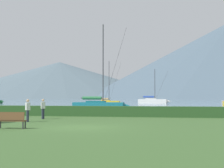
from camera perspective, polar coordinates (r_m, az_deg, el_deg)
The scene contains 10 objects.
ground_plane at distance 19.42m, azimuth -5.54°, elevation -7.62°, with size 1000.00×1000.00×0.00m, color #3D602D.
harbor_water at distance 155.67m, azimuth 8.77°, elevation -2.94°, with size 320.00×246.00×0.00m, color slate.
hedge_line at distance 30.09m, azimuth 0.37°, elevation -4.83°, with size 80.00×1.20×0.95m, color #284C23.
sailboat_slip_0 at distance 89.84m, azimuth 7.23°, elevation -2.97°, with size 9.01×3.05×9.51m.
sailboat_slip_4 at distance 44.24m, azimuth -2.21°, elevation -3.76°, with size 8.00×2.71×11.80m.
sailboat_slip_9 at distance 74.87m, azimuth -0.83°, elevation -3.25°, with size 6.74×2.36×10.16m.
park_bench_near_path at distance 19.34m, azimuth -17.37°, elevation -5.97°, with size 1.69×0.57×0.95m.
person_seated_viewer at distance 27.16m, azimuth -12.06°, elevation -4.00°, with size 0.36×0.56×1.65m.
person_standing_walker at distance 24.26m, azimuth -14.63°, elevation -4.19°, with size 0.36×0.56×1.65m.
distant_hill_east_ridge at distance 413.38m, azimuth -9.25°, elevation 0.66°, with size 303.42×303.42×46.03m, color slate.
Camera 1 is at (5.42, -18.57, 1.80)m, focal length 51.89 mm.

